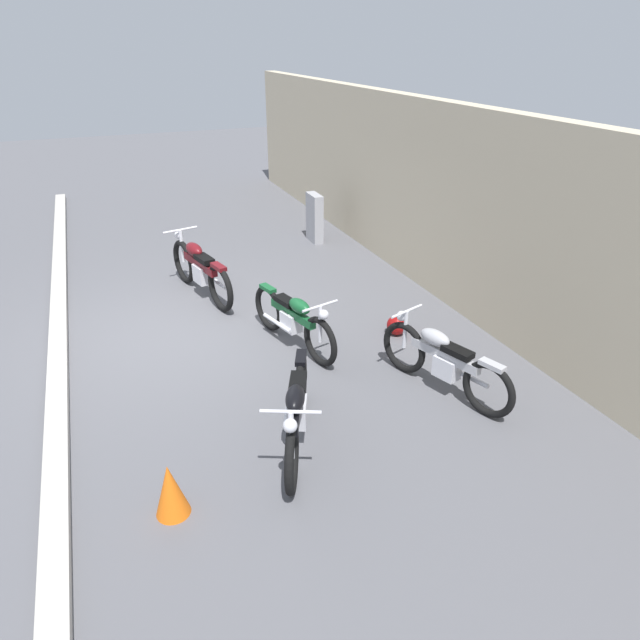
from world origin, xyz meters
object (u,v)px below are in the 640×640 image
(stone_marker, at_px, (315,218))
(traffic_cone, at_px, (170,490))
(helmet, at_px, (397,325))
(motorcycle_black, at_px, (297,411))
(motorcycle_silver, at_px, (443,361))
(motorcycle_maroon, at_px, (200,269))
(motorcycle_green, at_px, (293,319))

(stone_marker, distance_m, traffic_cone, 7.90)
(helmet, distance_m, motorcycle_black, 2.90)
(stone_marker, xyz_separation_m, motorcycle_black, (6.26, -2.69, -0.07))
(stone_marker, xyz_separation_m, motorcycle_silver, (5.95, -0.68, -0.08))
(stone_marker, height_order, motorcycle_silver, stone_marker)
(stone_marker, bearing_deg, traffic_cone, -31.20)
(helmet, relative_size, motorcycle_maroon, 0.14)
(motorcycle_green, xyz_separation_m, motorcycle_maroon, (-2.26, -0.84, 0.05))
(traffic_cone, xyz_separation_m, motorcycle_black, (-0.49, 1.40, 0.16))
(traffic_cone, xyz_separation_m, motorcycle_silver, (-0.80, 3.41, 0.15))
(motorcycle_maroon, height_order, motorcycle_black, motorcycle_maroon)
(motorcycle_black, bearing_deg, helmet, 153.68)
(motorcycle_green, distance_m, motorcycle_maroon, 2.41)
(motorcycle_green, height_order, motorcycle_maroon, motorcycle_maroon)
(traffic_cone, bearing_deg, motorcycle_black, 109.30)
(stone_marker, height_order, motorcycle_black, stone_marker)
(helmet, bearing_deg, motorcycle_silver, -8.32)
(helmet, xyz_separation_m, motorcycle_maroon, (-2.50, -2.37, 0.33))
(motorcycle_silver, xyz_separation_m, motorcycle_maroon, (-4.02, -2.15, 0.05))
(motorcycle_green, bearing_deg, motorcycle_maroon, -174.06)
(motorcycle_maroon, relative_size, motorcycle_black, 1.15)
(stone_marker, distance_m, motorcycle_silver, 5.99)
(motorcycle_green, bearing_deg, stone_marker, 140.17)
(motorcycle_silver, xyz_separation_m, motorcycle_black, (0.31, -2.01, 0.01))
(helmet, bearing_deg, motorcycle_green, -98.76)
(stone_marker, height_order, motorcycle_maroon, stone_marker)
(helmet, relative_size, traffic_cone, 0.54)
(motorcycle_maroon, bearing_deg, stone_marker, -68.89)
(traffic_cone, distance_m, motorcycle_green, 3.31)
(traffic_cone, relative_size, motorcycle_green, 0.28)
(motorcycle_maroon, bearing_deg, helmet, -149.78)
(stone_marker, distance_m, helmet, 4.47)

